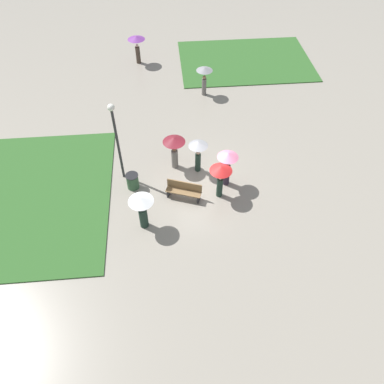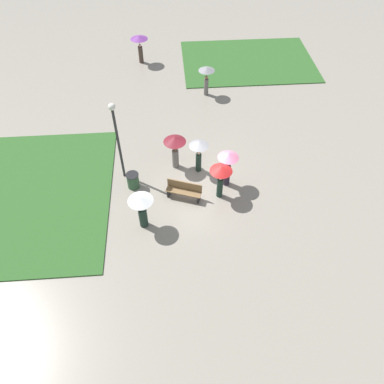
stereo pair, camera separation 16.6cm
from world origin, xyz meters
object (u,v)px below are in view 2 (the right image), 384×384
(crowd_person_red, at_px, (221,173))
(crowd_person_pink, at_px, (228,163))
(park_bench, at_px, (184,190))
(crowd_person_maroon, at_px, (175,145))
(lone_walker_mid_plaza, at_px, (206,75))
(crowd_person_white, at_px, (141,206))
(crowd_person_grey, at_px, (199,149))
(lone_walker_far_path, at_px, (140,42))
(trash_bin, at_px, (133,181))
(lamp_post, at_px, (116,132))

(crowd_person_red, bearing_deg, crowd_person_pink, 16.97)
(park_bench, relative_size, crowd_person_maroon, 0.90)
(lone_walker_mid_plaza, bearing_deg, crowd_person_pink, 98.52)
(crowd_person_white, xyz_separation_m, crowd_person_pink, (3.99, 2.27, 0.09))
(crowd_person_white, xyz_separation_m, crowd_person_maroon, (1.58, 3.70, 0.13))
(park_bench, xyz_separation_m, crowd_person_red, (1.68, -0.04, 1.01))
(crowd_person_maroon, bearing_deg, crowd_person_red, 64.04)
(crowd_person_grey, height_order, crowd_person_maroon, crowd_person_maroon)
(crowd_person_maroon, relative_size, lone_walker_far_path, 1.00)
(park_bench, distance_m, trash_bin, 2.57)
(park_bench, bearing_deg, lamp_post, 170.32)
(crowd_person_white, bearing_deg, crowd_person_maroon, -110.40)
(crowd_person_white, relative_size, lone_walker_mid_plaza, 1.01)
(crowd_person_maroon, bearing_deg, lone_walker_mid_plaza, -176.92)
(lamp_post, relative_size, crowd_person_maroon, 2.25)
(crowd_person_pink, bearing_deg, crowd_person_red, -104.86)
(crowd_person_white, bearing_deg, crowd_person_red, -154.36)
(park_bench, relative_size, crowd_person_grey, 0.91)
(crowd_person_grey, height_order, crowd_person_red, crowd_person_red)
(crowd_person_pink, bearing_deg, trash_bin, -167.34)
(crowd_person_grey, bearing_deg, trash_bin, 157.55)
(crowd_person_white, bearing_deg, crowd_person_grey, -126.59)
(park_bench, relative_size, crowd_person_red, 0.90)
(crowd_person_grey, relative_size, crowd_person_maroon, 0.99)
(park_bench, bearing_deg, lone_walker_mid_plaza, 97.36)
(park_bench, height_order, crowd_person_grey, crowd_person_grey)
(park_bench, height_order, lone_walker_far_path, lone_walker_far_path)
(crowd_person_white, relative_size, crowd_person_maroon, 0.98)
(crowd_person_grey, xyz_separation_m, lone_walker_far_path, (-3.08, 11.24, 0.04))
(crowd_person_maroon, distance_m, lone_walker_mid_plaza, 6.84)
(crowd_person_red, bearing_deg, lone_walker_far_path, 62.97)
(lamp_post, bearing_deg, crowd_person_white, -72.20)
(park_bench, height_order, crowd_person_red, crowd_person_red)
(crowd_person_grey, height_order, lone_walker_mid_plaza, crowd_person_grey)
(crowd_person_pink, height_order, crowd_person_grey, crowd_person_pink)
(lamp_post, relative_size, lone_walker_mid_plaza, 2.31)
(lamp_post, xyz_separation_m, trash_bin, (0.49, -0.79, -2.35))
(park_bench, bearing_deg, crowd_person_grey, 84.56)
(crowd_person_red, bearing_deg, trash_bin, 123.81)
(lamp_post, relative_size, crowd_person_white, 2.29)
(park_bench, xyz_separation_m, crowd_person_pink, (2.11, 0.72, 0.94))
(crowd_person_red, bearing_deg, crowd_person_grey, 71.11)
(crowd_person_white, relative_size, lone_walker_far_path, 0.98)
(crowd_person_grey, xyz_separation_m, crowd_person_maroon, (-1.14, 0.38, 0.03))
(trash_bin, distance_m, crowd_person_pink, 4.64)
(lone_walker_far_path, bearing_deg, park_bench, 39.38)
(trash_bin, distance_m, crowd_person_maroon, 2.68)
(park_bench, distance_m, crowd_person_pink, 2.42)
(crowd_person_maroon, bearing_deg, park_bench, 29.95)
(crowd_person_red, relative_size, lone_walker_mid_plaza, 1.03)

